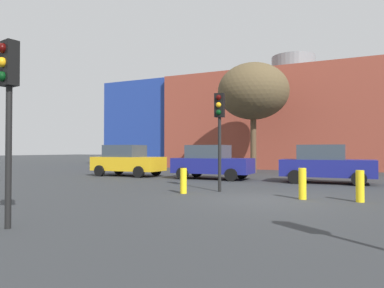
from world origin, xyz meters
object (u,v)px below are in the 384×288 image
object	(u,v)px
bollard_yellow_1	(360,186)
traffic_light_island	(219,119)
parked_car_2	(326,164)
bollard_yellow_0	(183,181)
bollard_yellow_2	(302,184)
traffic_light_near_left	(8,90)
parked_car_0	(127,161)
bare_tree_0	(253,92)
parked_car_1	(211,162)

from	to	relation	value
bollard_yellow_1	traffic_light_island	bearing A→B (deg)	171.06
parked_car_2	bollard_yellow_0	distance (m)	7.81
traffic_light_island	bollard_yellow_2	bearing A→B (deg)	69.32
bollard_yellow_1	bollard_yellow_2	bearing A→B (deg)	-176.29
traffic_light_near_left	bollard_yellow_1	bearing A→B (deg)	149.38
parked_car_0	bollard_yellow_2	world-z (taller)	parked_car_0
parked_car_2	parked_car_0	bearing A→B (deg)	180.00
bollard_yellow_0	parked_car_2	bearing A→B (deg)	56.14
bollard_yellow_0	bare_tree_0	bearing A→B (deg)	93.82
parked_car_2	bollard_yellow_0	bearing A→B (deg)	-123.86
parked_car_2	bollard_yellow_0	world-z (taller)	parked_car_2
parked_car_2	traffic_light_island	bearing A→B (deg)	-121.79
parked_car_0	bare_tree_0	world-z (taller)	bare_tree_0
parked_car_2	bare_tree_0	distance (m)	9.47
parked_car_2	bollard_yellow_1	size ratio (longest dim) A/B	4.41
parked_car_0	parked_car_2	bearing A→B (deg)	-0.00
parked_car_1	bollard_yellow_1	size ratio (longest dim) A/B	4.47
parked_car_2	traffic_light_island	xyz separation A→B (m)	(-3.36, -5.41, 1.82)
traffic_light_near_left	bare_tree_0	distance (m)	19.64
bollard_yellow_0	bollard_yellow_1	size ratio (longest dim) A/B	0.96
traffic_light_island	bollard_yellow_1	world-z (taller)	traffic_light_island
traffic_light_near_left	bollard_yellow_2	distance (m)	8.61
traffic_light_island	bollard_yellow_1	bearing A→B (deg)	75.75
bare_tree_0	bollard_yellow_1	distance (m)	15.05
parked_car_1	traffic_light_near_left	bearing A→B (deg)	-86.22
traffic_light_island	bollard_yellow_2	distance (m)	3.93
bollard_yellow_0	bollard_yellow_1	xyz separation A→B (m)	(5.75, 0.31, 0.02)
bare_tree_0	bollard_yellow_1	bearing A→B (deg)	-62.12
bollard_yellow_2	traffic_light_near_left	bearing A→B (deg)	-124.72
parked_car_0	traffic_light_island	world-z (taller)	traffic_light_island
parked_car_0	parked_car_1	size ratio (longest dim) A/B	1.02
traffic_light_near_left	bollard_yellow_0	size ratio (longest dim) A/B	4.10
bare_tree_0	parked_car_1	bearing A→B (deg)	-95.77
bollard_yellow_1	parked_car_1	bearing A→B (deg)	139.61
traffic_light_island	bollard_yellow_0	distance (m)	2.70
traffic_light_near_left	parked_car_0	bearing A→B (deg)	-141.99
traffic_light_near_left	bollard_yellow_2	size ratio (longest dim) A/B	3.77
traffic_light_island	bollard_yellow_0	xyz separation A→B (m)	(-0.99, -1.06, -2.27)
parked_car_1	traffic_light_island	bearing A→B (deg)	-65.38
traffic_light_island	bare_tree_0	world-z (taller)	bare_tree_0
bollard_yellow_1	traffic_light_near_left	bearing A→B (deg)	-132.62
parked_car_1	parked_car_0	bearing A→B (deg)	180.00
traffic_light_island	bollard_yellow_2	size ratio (longest dim) A/B	3.74
parked_car_0	parked_car_1	distance (m)	5.53
traffic_light_island	bare_tree_0	size ratio (longest dim) A/B	0.48
traffic_light_near_left	bollard_yellow_2	world-z (taller)	traffic_light_near_left
parked_car_1	bare_tree_0	size ratio (longest dim) A/B	0.55
bollard_yellow_0	bollard_yellow_2	size ratio (longest dim) A/B	0.92
traffic_light_near_left	traffic_light_island	distance (m)	7.85
parked_car_1	traffic_light_island	xyz separation A→B (m)	(2.48, -5.41, 1.81)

